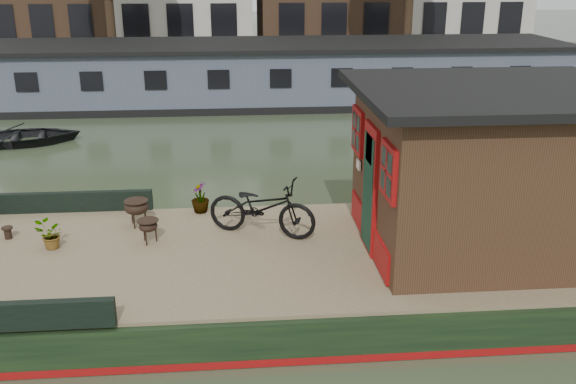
{
  "coord_description": "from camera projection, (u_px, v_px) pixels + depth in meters",
  "views": [
    {
      "loc": [
        -1.53,
        -8.73,
        4.71
      ],
      "look_at": [
        -0.74,
        0.5,
        1.4
      ],
      "focal_mm": 40.0,
      "sensor_mm": 36.0,
      "label": 1
    }
  ],
  "objects": [
    {
      "name": "ground",
      "position": [
        339.0,
        287.0,
        9.9
      ],
      "size": [
        120.0,
        120.0,
        0.0
      ],
      "primitive_type": "plane",
      "color": "#303F28",
      "rests_on": "ground"
    },
    {
      "name": "houseboat_hull",
      "position": [
        252.0,
        274.0,
        9.7
      ],
      "size": [
        14.01,
        4.02,
        0.6
      ],
      "color": "black",
      "rests_on": "ground"
    },
    {
      "name": "houseboat_deck",
      "position": [
        340.0,
        250.0,
        9.69
      ],
      "size": [
        11.8,
        3.8,
        0.05
      ],
      "primitive_type": "cube",
      "color": "olive",
      "rests_on": "houseboat_hull"
    },
    {
      "name": "cabin",
      "position": [
        489.0,
        167.0,
        9.44
      ],
      "size": [
        4.0,
        3.5,
        2.42
      ],
      "color": "#2E2112",
      "rests_on": "houseboat_deck"
    },
    {
      "name": "bicycle",
      "position": [
        262.0,
        207.0,
        10.03
      ],
      "size": [
        1.86,
        1.24,
        0.92
      ],
      "primitive_type": "imported",
      "rotation": [
        0.0,
        0.0,
        1.18
      ],
      "color": "black",
      "rests_on": "houseboat_deck"
    },
    {
      "name": "potted_plant_c",
      "position": [
        50.0,
        235.0,
        9.6
      ],
      "size": [
        0.51,
        0.49,
        0.44
      ],
      "primitive_type": "imported",
      "rotation": [
        0.0,
        0.0,
        3.65
      ],
      "color": "#AE6732",
      "rests_on": "houseboat_deck"
    },
    {
      "name": "potted_plant_d",
      "position": [
        200.0,
        197.0,
        11.01
      ],
      "size": [
        0.33,
        0.33,
        0.54
      ],
      "primitive_type": "imported",
      "rotation": [
        0.0,
        0.0,
        4.79
      ],
      "color": "brown",
      "rests_on": "houseboat_deck"
    },
    {
      "name": "brazier_front",
      "position": [
        148.0,
        231.0,
        9.82
      ],
      "size": [
        0.38,
        0.38,
        0.38
      ],
      "primitive_type": null,
      "rotation": [
        0.0,
        0.0,
        0.1
      ],
      "color": "black",
      "rests_on": "houseboat_deck"
    },
    {
      "name": "brazier_rear",
      "position": [
        137.0,
        213.0,
        10.45
      ],
      "size": [
        0.43,
        0.43,
        0.44
      ],
      "primitive_type": null,
      "rotation": [
        0.0,
        0.0,
        0.05
      ],
      "color": "black",
      "rests_on": "houseboat_deck"
    },
    {
      "name": "bollard_port",
      "position": [
        8.0,
        233.0,
        10.0
      ],
      "size": [
        0.17,
        0.17,
        0.19
      ],
      "primitive_type": "cylinder",
      "color": "black",
      "rests_on": "houseboat_deck"
    },
    {
      "name": "dinghy",
      "position": [
        21.0,
        132.0,
        17.66
      ],
      "size": [
        3.49,
        2.77,
        0.65
      ],
      "primitive_type": "imported",
      "rotation": [
        0.0,
        0.0,
        1.75
      ],
      "color": "black",
      "rests_on": "ground"
    },
    {
      "name": "far_houseboat",
      "position": [
        276.0,
        75.0,
        22.71
      ],
      "size": [
        20.4,
        4.4,
        2.11
      ],
      "color": "#414657",
      "rests_on": "ground"
    },
    {
      "name": "quay",
      "position": [
        267.0,
        63.0,
        28.98
      ],
      "size": [
        60.0,
        6.0,
        0.9
      ],
      "primitive_type": "cube",
      "color": "#47443F",
      "rests_on": "ground"
    }
  ]
}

